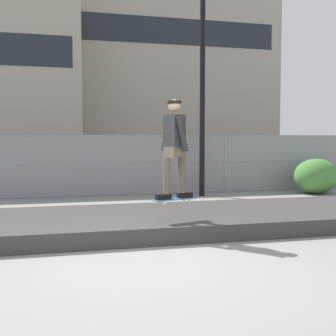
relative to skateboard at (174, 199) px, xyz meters
The scene contains 10 objects.
ground_plane 1.77m from the skateboard, 123.64° to the right, with size 120.00×120.00×0.00m, color gray.
gravel_berm 1.38m from the skateboard, 135.10° to the left, with size 13.51×2.81×0.30m, color #3D3A38.
skateboard is the anchor object (origin of this frame).
skater 0.97m from the skateboard, 53.13° to the left, with size 0.72×0.62×1.69m.
chain_fence 6.02m from the skateboard, 98.61° to the left, with size 25.20×0.06×1.85m.
street_lamp 7.01m from the skateboard, 66.59° to the left, with size 0.44×0.44×7.70m.
parked_car_near 10.07m from the skateboard, 110.57° to the left, with size 4.51×2.16×1.66m.
parked_car_mid 10.43m from the skateboard, 71.26° to the left, with size 4.44×2.03×1.66m.
office_block 42.00m from the skateboard, 81.01° to the left, with size 27.97×13.46×19.36m.
shrub_center 7.72m from the skateboard, 39.54° to the left, with size 1.43×1.17×1.10m.
Camera 1 is at (-1.03, -5.85, 1.73)m, focal length 46.66 mm.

